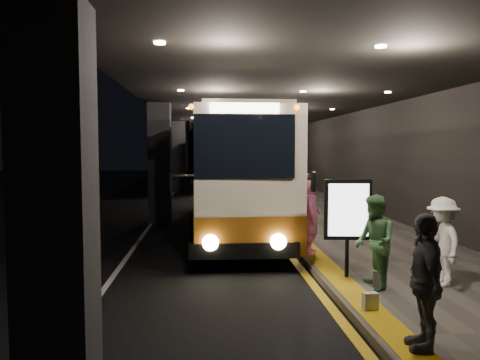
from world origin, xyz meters
name	(u,v)px	position (x,y,z in m)	size (l,w,h in m)	color
ground	(199,243)	(0.00, 0.00, 0.00)	(90.00, 90.00, 0.00)	black
lane_line_white	(155,218)	(-1.80, 5.00, 0.01)	(0.12, 50.00, 0.01)	silver
kerb_stripe_yellow	(260,217)	(2.35, 5.00, 0.01)	(0.18, 50.00, 0.01)	gold
sidewalk	(319,215)	(4.75, 5.00, 0.07)	(4.50, 50.00, 0.15)	#514C44
tactile_strip	(273,213)	(2.85, 5.00, 0.16)	(0.50, 50.00, 0.01)	gold
terminal_wall	(375,142)	(7.00, 5.00, 3.00)	(0.10, 50.00, 6.00)	black
support_columns	(160,163)	(-1.50, 4.00, 2.20)	(0.80, 24.80, 4.40)	black
canopy	(264,101)	(2.50, 5.00, 4.60)	(9.00, 50.00, 0.40)	black
coach_main	(230,177)	(1.02, 2.38, 1.79)	(2.75, 12.00, 3.72)	beige
coach_second	(216,164)	(0.85, 19.13, 1.67)	(2.70, 11.13, 3.47)	beige
coach_third	(216,158)	(1.14, 31.46, 1.81)	(2.70, 12.02, 3.77)	beige
passenger_boarding	(312,217)	(2.80, -2.11, 1.06)	(0.66, 0.43, 1.81)	pink
passenger_waiting_green	(374,242)	(3.30, -5.09, 1.03)	(0.85, 0.53, 1.75)	#3F7242
passenger_waiting_white	(443,241)	(4.66, -4.97, 0.99)	(1.09, 0.51, 1.69)	white
passenger_waiting_grey	(424,282)	(3.01, -7.68, 1.04)	(1.04, 0.53, 1.78)	#505256
bag_polka	(380,279)	(3.45, -5.01, 0.30)	(0.25, 0.11, 0.31)	black
bag_plain	(370,302)	(2.83, -6.23, 0.29)	(0.23, 0.14, 0.29)	silver
info_sign	(348,211)	(3.03, -4.31, 1.49)	(0.94, 0.21, 1.98)	black
stanchion_post	(308,228)	(2.75, -1.92, 0.74)	(0.05, 0.05, 1.19)	black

